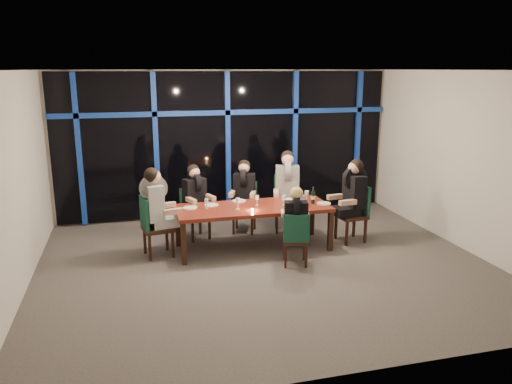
{
  "coord_description": "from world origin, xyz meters",
  "views": [
    {
      "loc": [
        -2.01,
        -7.09,
        3.02
      ],
      "look_at": [
        0.0,
        0.6,
        1.05
      ],
      "focal_mm": 35.0,
      "sensor_mm": 36.0,
      "label": 1
    }
  ],
  "objects_px": {
    "diner_far_right": "(287,180)",
    "diner_end_left": "(156,199)",
    "chair_far_left": "(194,210)",
    "diner_end_right": "(353,189)",
    "chair_far_mid": "(245,204)",
    "diner_far_mid": "(244,186)",
    "chair_end_left": "(152,223)",
    "water_pitcher": "(301,201)",
    "chair_near_mid": "(296,237)",
    "wine_bottle": "(313,197)",
    "diner_near_mid": "(296,214)",
    "dining_table": "(253,210)",
    "chair_far_right": "(287,200)",
    "chair_end_right": "(356,210)",
    "diner_far_left": "(195,191)"
  },
  "relations": [
    {
      "from": "diner_far_right",
      "to": "chair_end_right",
      "type": "bearing_deg",
      "value": -24.89
    },
    {
      "from": "dining_table",
      "to": "chair_far_right",
      "type": "distance_m",
      "value": 1.25
    },
    {
      "from": "chair_far_left",
      "to": "chair_far_mid",
      "type": "relative_size",
      "value": 0.99
    },
    {
      "from": "chair_near_mid",
      "to": "wine_bottle",
      "type": "xyz_separation_m",
      "value": [
        0.6,
        0.84,
        0.38
      ]
    },
    {
      "from": "chair_near_mid",
      "to": "diner_end_right",
      "type": "relative_size",
      "value": 0.87
    },
    {
      "from": "chair_far_mid",
      "to": "chair_end_left",
      "type": "distance_m",
      "value": 2.01
    },
    {
      "from": "chair_end_left",
      "to": "water_pitcher",
      "type": "relative_size",
      "value": 5.32
    },
    {
      "from": "diner_near_mid",
      "to": "chair_near_mid",
      "type": "bearing_deg",
      "value": 90.0
    },
    {
      "from": "chair_near_mid",
      "to": "diner_far_left",
      "type": "distance_m",
      "value": 2.19
    },
    {
      "from": "chair_end_left",
      "to": "chair_far_right",
      "type": "bearing_deg",
      "value": -82.1
    },
    {
      "from": "diner_end_right",
      "to": "chair_end_left",
      "type": "bearing_deg",
      "value": -98.37
    },
    {
      "from": "dining_table",
      "to": "diner_far_left",
      "type": "relative_size",
      "value": 2.87
    },
    {
      "from": "chair_end_right",
      "to": "diner_far_mid",
      "type": "distance_m",
      "value": 2.09
    },
    {
      "from": "diner_far_mid",
      "to": "diner_far_right",
      "type": "xyz_separation_m",
      "value": [
        0.81,
        -0.12,
        0.1
      ]
    },
    {
      "from": "chair_far_right",
      "to": "diner_far_mid",
      "type": "height_order",
      "value": "diner_far_mid"
    },
    {
      "from": "chair_far_left",
      "to": "diner_end_right",
      "type": "xyz_separation_m",
      "value": [
        2.69,
        -0.92,
        0.45
      ]
    },
    {
      "from": "diner_far_right",
      "to": "wine_bottle",
      "type": "xyz_separation_m",
      "value": [
        0.18,
        -0.87,
        -0.13
      ]
    },
    {
      "from": "diner_far_mid",
      "to": "diner_end_left",
      "type": "xyz_separation_m",
      "value": [
        -1.66,
        -0.85,
        0.07
      ]
    },
    {
      "from": "chair_far_right",
      "to": "diner_end_right",
      "type": "relative_size",
      "value": 1.06
    },
    {
      "from": "dining_table",
      "to": "chair_far_left",
      "type": "height_order",
      "value": "chair_far_left"
    },
    {
      "from": "chair_near_mid",
      "to": "wine_bottle",
      "type": "relative_size",
      "value": 2.86
    },
    {
      "from": "chair_far_mid",
      "to": "diner_far_mid",
      "type": "relative_size",
      "value": 1.03
    },
    {
      "from": "dining_table",
      "to": "wine_bottle",
      "type": "distance_m",
      "value": 1.07
    },
    {
      "from": "chair_end_left",
      "to": "diner_near_mid",
      "type": "height_order",
      "value": "diner_near_mid"
    },
    {
      "from": "chair_end_left",
      "to": "diner_far_left",
      "type": "distance_m",
      "value": 1.13
    },
    {
      "from": "diner_far_right",
      "to": "diner_end_left",
      "type": "height_order",
      "value": "diner_far_right"
    },
    {
      "from": "wine_bottle",
      "to": "diner_far_right",
      "type": "bearing_deg",
      "value": 101.73
    },
    {
      "from": "wine_bottle",
      "to": "chair_end_left",
      "type": "bearing_deg",
      "value": 177.25
    },
    {
      "from": "dining_table",
      "to": "diner_far_mid",
      "type": "distance_m",
      "value": 0.94
    },
    {
      "from": "diner_far_left",
      "to": "diner_end_left",
      "type": "distance_m",
      "value": 1.02
    },
    {
      "from": "diner_far_mid",
      "to": "diner_end_right",
      "type": "xyz_separation_m",
      "value": [
        1.73,
        -0.99,
        0.07
      ]
    },
    {
      "from": "diner_near_mid",
      "to": "water_pitcher",
      "type": "relative_size",
      "value": 4.4
    },
    {
      "from": "dining_table",
      "to": "diner_near_mid",
      "type": "relative_size",
      "value": 3.09
    },
    {
      "from": "chair_far_mid",
      "to": "chair_end_left",
      "type": "xyz_separation_m",
      "value": [
        -1.78,
        -0.94,
        0.04
      ]
    },
    {
      "from": "chair_near_mid",
      "to": "wine_bottle",
      "type": "distance_m",
      "value": 1.1
    },
    {
      "from": "chair_end_right",
      "to": "water_pitcher",
      "type": "height_order",
      "value": "chair_end_right"
    },
    {
      "from": "diner_far_right",
      "to": "diner_end_left",
      "type": "distance_m",
      "value": 2.57
    },
    {
      "from": "diner_end_left",
      "to": "diner_near_mid",
      "type": "relative_size",
      "value": 1.18
    },
    {
      "from": "chair_end_right",
      "to": "diner_far_right",
      "type": "bearing_deg",
      "value": -136.68
    },
    {
      "from": "diner_end_right",
      "to": "diner_near_mid",
      "type": "bearing_deg",
      "value": -65.75
    },
    {
      "from": "dining_table",
      "to": "diner_end_left",
      "type": "height_order",
      "value": "diner_end_left"
    },
    {
      "from": "diner_far_mid",
      "to": "diner_far_right",
      "type": "bearing_deg",
      "value": 13.5
    },
    {
      "from": "chair_far_left",
      "to": "diner_far_right",
      "type": "height_order",
      "value": "diner_far_right"
    },
    {
      "from": "chair_far_mid",
      "to": "chair_far_right",
      "type": "height_order",
      "value": "chair_far_right"
    },
    {
      "from": "chair_far_left",
      "to": "chair_end_left",
      "type": "relative_size",
      "value": 0.91
    },
    {
      "from": "dining_table",
      "to": "diner_far_right",
      "type": "xyz_separation_m",
      "value": [
        0.87,
        0.79,
        0.32
      ]
    },
    {
      "from": "dining_table",
      "to": "diner_far_mid",
      "type": "bearing_deg",
      "value": 86.28
    },
    {
      "from": "chair_far_right",
      "to": "chair_end_right",
      "type": "height_order",
      "value": "chair_far_right"
    },
    {
      "from": "chair_end_left",
      "to": "chair_far_mid",
      "type": "bearing_deg",
      "value": -72.03
    },
    {
      "from": "chair_end_left",
      "to": "wine_bottle",
      "type": "distance_m",
      "value": 2.75
    }
  ]
}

